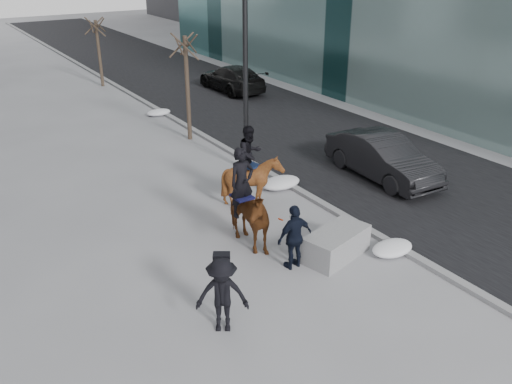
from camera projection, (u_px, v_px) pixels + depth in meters
ground at (280, 259)px, 14.39m from camera, size 120.00×120.00×0.00m
road at (279, 122)px, 25.49m from camera, size 8.00×90.00×0.01m
curb at (204, 136)px, 23.49m from camera, size 0.25×90.00×0.12m
planter at (336, 244)px, 14.36m from camera, size 2.06×1.38×0.75m
car_near at (383, 157)px, 19.15m from camera, size 1.92×4.79×1.55m
car_far at (232, 78)px, 30.72m from camera, size 2.05×5.01×1.45m
tree_near at (187, 84)px, 22.32m from camera, size 1.20×1.20×4.80m
tree_far at (99, 50)px, 31.22m from camera, size 1.20×1.20×4.18m
mounted_left at (245, 212)px, 14.60m from camera, size 1.00×2.19×2.83m
mounted_right at (252, 175)px, 16.90m from camera, size 1.65×1.79×2.63m
feeder at (295, 237)px, 13.69m from camera, size 1.04×0.87×1.75m
camera_crew at (222, 295)px, 11.41m from camera, size 1.31×1.16×1.75m
lamppost at (246, 31)px, 18.04m from camera, size 0.25×1.21×9.09m
snow_piles at (263, 173)px, 19.41m from camera, size 1.44×16.33×0.37m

